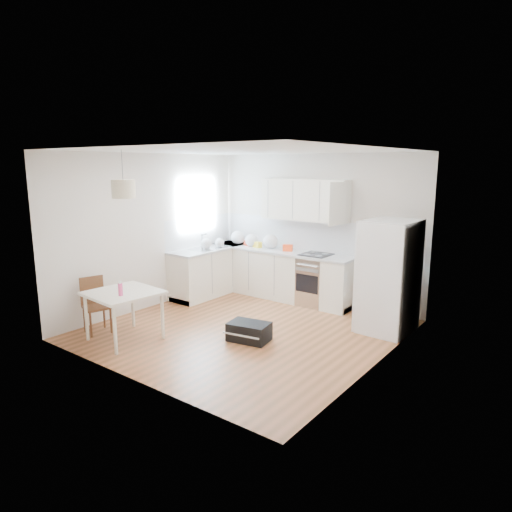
{
  "coord_description": "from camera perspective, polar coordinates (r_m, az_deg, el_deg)",
  "views": [
    {
      "loc": [
        4.15,
        -5.23,
        2.5
      ],
      "look_at": [
        -0.09,
        0.4,
        1.09
      ],
      "focal_mm": 32.0,
      "sensor_mm": 36.0,
      "label": 1
    }
  ],
  "objects": [
    {
      "name": "range_oven",
      "position": [
        8.32,
        7.44,
        -3.09
      ],
      "size": [
        0.5,
        0.61,
        0.88
      ],
      "primitive_type": null,
      "color": "silver",
      "rests_on": "floor"
    },
    {
      "name": "counter_back",
      "position": [
        8.63,
        2.9,
        0.64
      ],
      "size": [
        3.02,
        0.64,
        0.04
      ],
      "primitive_type": "cube",
      "color": "#A6A8AB",
      "rests_on": "cabinets_back"
    },
    {
      "name": "refrigerator",
      "position": [
        7.15,
        16.39,
        -2.45
      ],
      "size": [
        0.85,
        0.88,
        1.7
      ],
      "primitive_type": null,
      "rotation": [
        0.0,
        0.0,
        -0.03
      ],
      "color": "white",
      "rests_on": "floor"
    },
    {
      "name": "drink_bottle",
      "position": [
        6.58,
        -16.6,
        -3.88
      ],
      "size": [
        0.07,
        0.07,
        0.21
      ],
      "primitive_type": "cylinder",
      "rotation": [
        0.0,
        0.0,
        0.07
      ],
      "color": "#E03E7C",
      "rests_on": "dining_table"
    },
    {
      "name": "grocery_bag_b",
      "position": [
        8.94,
        -0.56,
        1.96
      ],
      "size": [
        0.27,
        0.23,
        0.25
      ],
      "primitive_type": "ellipsoid",
      "color": "silver",
      "rests_on": "counter_back"
    },
    {
      "name": "window_glassblock",
      "position": [
        8.95,
        -7.38,
        6.44
      ],
      "size": [
        0.02,
        1.0,
        1.0
      ],
      "primitive_type": "cube",
      "color": "#BFE0F9",
      "rests_on": "wall_left"
    },
    {
      "name": "backsplash_left",
      "position": [
        9.05,
        -7.1,
        3.06
      ],
      "size": [
        0.01,
        1.8,
        0.58
      ],
      "primitive_type": "cube",
      "color": "white",
      "rests_on": "wall_left"
    },
    {
      "name": "snack_red",
      "position": [
        9.07,
        -0.95,
        1.64
      ],
      "size": [
        0.15,
        0.1,
        0.1
      ],
      "primitive_type": "cube",
      "rotation": [
        0.0,
        0.0,
        0.03
      ],
      "color": "#B42C16",
      "rests_on": "counter_back"
    },
    {
      "name": "cabinets_back",
      "position": [
        8.73,
        2.87,
        -2.32
      ],
      "size": [
        3.0,
        0.6,
        0.88
      ],
      "primitive_type": "cube",
      "color": "white",
      "rests_on": "floor"
    },
    {
      "name": "counter_left",
      "position": [
        8.9,
        -5.69,
        0.93
      ],
      "size": [
        0.64,
        1.82,
        0.04
      ],
      "primitive_type": "cube",
      "color": "#A6A8AB",
      "rests_on": "cabinets_left"
    },
    {
      "name": "dining_chair",
      "position": [
        7.29,
        -19.3,
        -5.9
      ],
      "size": [
        0.44,
        0.44,
        0.84
      ],
      "primitive_type": null,
      "rotation": [
        0.0,
        0.0,
        -0.28
      ],
      "color": "#492516",
      "rests_on": "floor"
    },
    {
      "name": "snack_orange",
      "position": [
        8.5,
        3.99,
        1.02
      ],
      "size": [
        0.21,
        0.18,
        0.12
      ],
      "primitive_type": "cube",
      "rotation": [
        0.0,
        0.0,
        0.43
      ],
      "color": "#FC4216",
      "rests_on": "counter_back"
    },
    {
      "name": "wall_right",
      "position": [
        5.73,
        15.27,
        -0.66
      ],
      "size": [
        0.0,
        4.2,
        4.2
      ],
      "primitive_type": "plane",
      "rotation": [
        1.57,
        0.0,
        -1.57
      ],
      "color": "beige",
      "rests_on": "floor"
    },
    {
      "name": "grocery_bag_e",
      "position": [
        8.73,
        -6.23,
        1.53
      ],
      "size": [
        0.23,
        0.19,
        0.2
      ],
      "primitive_type": "ellipsoid",
      "color": "silver",
      "rests_on": "counter_left"
    },
    {
      "name": "wall_left",
      "position": [
        8.23,
        -12.98,
        3.01
      ],
      "size": [
        0.0,
        4.2,
        4.2
      ],
      "primitive_type": "plane",
      "rotation": [
        1.57,
        0.0,
        1.57
      ],
      "color": "beige",
      "rests_on": "floor"
    },
    {
      "name": "snack_yellow",
      "position": [
        8.85,
        0.17,
        1.44
      ],
      "size": [
        0.19,
        0.14,
        0.11
      ],
      "primitive_type": "cube",
      "rotation": [
        0.0,
        0.0,
        -0.22
      ],
      "color": "yellow",
      "rests_on": "counter_back"
    },
    {
      "name": "cabinets_left",
      "position": [
        9.0,
        -5.64,
        -1.95
      ],
      "size": [
        0.6,
        1.8,
        0.88
      ],
      "primitive_type": "cube",
      "color": "white",
      "rests_on": "floor"
    },
    {
      "name": "gym_bag",
      "position": [
        6.68,
        -0.87,
        -9.43
      ],
      "size": [
        0.64,
        0.48,
        0.27
      ],
      "primitive_type": "cube",
      "rotation": [
        0.0,
        0.0,
        0.18
      ],
      "color": "black",
      "rests_on": "floor"
    },
    {
      "name": "floor",
      "position": [
        7.13,
        -1.37,
        -9.2
      ],
      "size": [
        4.2,
        4.2,
        0.0
      ],
      "primitive_type": "plane",
      "color": "brown",
      "rests_on": "ground"
    },
    {
      "name": "wall_back",
      "position": [
        8.5,
        7.42,
        3.47
      ],
      "size": [
        4.2,
        0.0,
        4.2
      ],
      "primitive_type": "plane",
      "rotation": [
        1.57,
        0.0,
        0.0
      ],
      "color": "beige",
      "rests_on": "floor"
    },
    {
      "name": "backsplash_back",
      "position": [
        8.82,
        3.99,
        2.91
      ],
      "size": [
        3.0,
        0.01,
        0.58
      ],
      "primitive_type": "cube",
      "color": "white",
      "rests_on": "wall_back"
    },
    {
      "name": "upper_cabinets",
      "position": [
        8.38,
        6.07,
        7.0
      ],
      "size": [
        1.7,
        0.32,
        0.75
      ],
      "primitive_type": "cube",
      "color": "white",
      "rests_on": "wall_back"
    },
    {
      "name": "grocery_bag_c",
      "position": [
        8.75,
        1.83,
        1.83
      ],
      "size": [
        0.3,
        0.26,
        0.27
      ],
      "primitive_type": "ellipsoid",
      "color": "silver",
      "rests_on": "counter_back"
    },
    {
      "name": "ceiling",
      "position": [
        6.68,
        -1.48,
        13.05
      ],
      "size": [
        4.2,
        4.2,
        0.0
      ],
      "primitive_type": "plane",
      "rotation": [
        3.14,
        0.0,
        0.0
      ],
      "color": "white",
      "rests_on": "wall_back"
    },
    {
      "name": "dining_table",
      "position": [
        6.82,
        -16.25,
        -4.93
      ],
      "size": [
        0.99,
        0.99,
        0.72
      ],
      "rotation": [
        0.0,
        0.0,
        -0.09
      ],
      "color": "beige",
      "rests_on": "floor"
    },
    {
      "name": "sink",
      "position": [
        8.86,
        -5.91,
        0.98
      ],
      "size": [
        0.5,
        0.8,
        0.16
      ],
      "primitive_type": null,
      "color": "silver",
      "rests_on": "counter_left"
    },
    {
      "name": "grocery_bag_a",
      "position": [
        9.23,
        -2.29,
        2.32
      ],
      "size": [
        0.3,
        0.25,
        0.27
      ],
      "primitive_type": "ellipsoid",
      "color": "silver",
      "rests_on": "counter_back"
    },
    {
      "name": "pendant_lamp",
      "position": [
        6.47,
        -16.24,
        8.05
      ],
      "size": [
        0.41,
        0.41,
        0.25
      ],
      "primitive_type": "cylinder",
      "rotation": [
        0.0,
        0.0,
        -0.34
      ],
      "color": "beige",
      "rests_on": "ceiling"
    },
    {
      "name": "grocery_bag_d",
      "position": [
        8.92,
        -4.58,
        1.67
      ],
      "size": [
        0.19,
        0.16,
        0.17
      ],
      "primitive_type": "ellipsoid",
      "color": "silver",
      "rests_on": "counter_back"
    }
  ]
}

